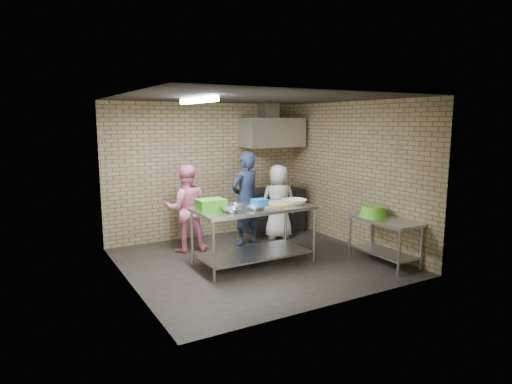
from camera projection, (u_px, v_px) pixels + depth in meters
floor at (257, 261)px, 7.34m from camera, size 4.20×4.20×0.00m
ceiling at (257, 98)px, 6.90m from camera, size 4.20×4.20×0.00m
back_wall at (208, 170)px, 8.83m from camera, size 4.20×0.06×2.70m
front_wall at (337, 201)px, 5.41m from camera, size 4.20×0.06×2.70m
left_wall at (127, 192)px, 6.09m from camera, size 0.06×4.00×2.70m
right_wall at (354, 174)px, 8.15m from camera, size 0.06×4.00×2.70m
prep_table at (254, 236)px, 7.15m from camera, size 1.92×0.96×0.96m
side_counter at (384, 241)px, 7.22m from camera, size 0.60×1.20×0.75m
stove at (273, 210)px, 9.34m from camera, size 1.20×0.70×0.90m
range_hood at (272, 132)px, 9.12m from camera, size 1.30×0.60×0.60m
hood_duct at (269, 111)px, 9.17m from camera, size 0.35×0.30×0.30m
wall_shelf at (279, 140)px, 9.46m from camera, size 0.80×0.20×0.04m
fluorescent_fixture at (198, 100)px, 6.42m from camera, size 0.10×1.25×0.08m
green_crate at (211, 205)px, 6.82m from camera, size 0.43×0.32×0.17m
blue_tub at (259, 203)px, 7.00m from camera, size 0.21×0.21×0.14m
cutting_board at (273, 204)px, 7.22m from camera, size 0.59×0.45×0.03m
mixing_bowl_a at (232, 210)px, 6.65m from camera, size 0.31×0.31×0.07m
mixing_bowl_b at (236, 206)px, 6.96m from camera, size 0.23×0.23×0.07m
mixing_bowl_c at (255, 208)px, 6.83m from camera, size 0.28×0.28×0.07m
ceramic_bowl at (295, 202)px, 7.28m from camera, size 0.38×0.38×0.09m
green_basin at (373, 211)px, 7.35m from camera, size 0.46×0.46×0.17m
bottle_red at (270, 136)px, 9.32m from camera, size 0.07×0.07×0.18m
bottle_green at (285, 136)px, 9.51m from camera, size 0.06×0.06×0.15m
man_navy at (246, 199)px, 8.23m from camera, size 0.73×0.56×1.77m
woman_pink at (186, 208)px, 7.82m from camera, size 0.88×0.76×1.57m
woman_white at (278, 202)px, 8.72m from camera, size 0.82×0.64×1.49m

